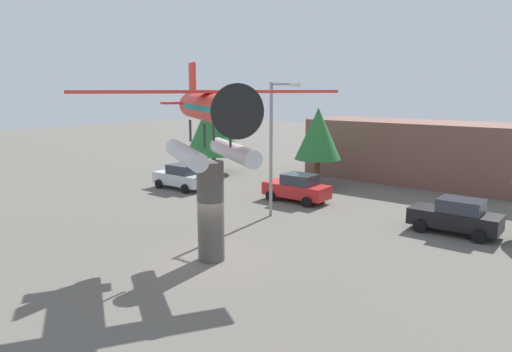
{
  "coord_description": "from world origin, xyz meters",
  "views": [
    {
      "loc": [
        12.84,
        -13.4,
        7.01
      ],
      "look_at": [
        0.0,
        3.0,
        3.1
      ],
      "focal_mm": 32.78,
      "sensor_mm": 36.0,
      "label": 1
    }
  ],
  "objects": [
    {
      "name": "ground_plane",
      "position": [
        0.0,
        0.0,
        0.0
      ],
      "size": [
        140.0,
        140.0,
        0.0
      ],
      "primitive_type": "plane",
      "color": "#605B54"
    },
    {
      "name": "display_pedestal",
      "position": [
        0.0,
        0.0,
        2.07
      ],
      "size": [
        1.1,
        1.1,
        4.14
      ],
      "primitive_type": "cylinder",
      "color": "#4C4742",
      "rests_on": "ground"
    },
    {
      "name": "floatplane_monument",
      "position": [
        0.11,
        -0.07,
        5.81
      ],
      "size": [
        7.01,
        9.43,
        4.0
      ],
      "rotation": [
        0.0,
        0.0,
        -0.55
      ],
      "color": "silver",
      "rests_on": "display_pedestal"
    },
    {
      "name": "car_near_silver",
      "position": [
        -11.31,
        8.9,
        0.88
      ],
      "size": [
        4.2,
        2.02,
        1.76
      ],
      "rotation": [
        0.0,
        0.0,
        3.14
      ],
      "color": "silver",
      "rests_on": "ground"
    },
    {
      "name": "car_mid_red",
      "position": [
        -2.81,
        10.78,
        0.88
      ],
      "size": [
        4.2,
        2.02,
        1.76
      ],
      "rotation": [
        0.0,
        0.0,
        3.14
      ],
      "color": "red",
      "rests_on": "ground"
    },
    {
      "name": "car_far_black",
      "position": [
        6.95,
        9.98,
        0.88
      ],
      "size": [
        4.2,
        2.02,
        1.76
      ],
      "rotation": [
        0.0,
        0.0,
        3.14
      ],
      "color": "black",
      "rests_on": "ground"
    },
    {
      "name": "streetlight_primary",
      "position": [
        -1.89,
        7.0,
        4.3
      ],
      "size": [
        1.84,
        0.28,
        7.34
      ],
      "color": "gray",
      "rests_on": "ground"
    },
    {
      "name": "storefront_building",
      "position": [
        0.51,
        22.0,
        2.28
      ],
      "size": [
        16.0,
        5.75,
        4.57
      ],
      "primitive_type": "cube",
      "color": "brown",
      "rests_on": "ground"
    },
    {
      "name": "tree_west",
      "position": [
        -13.92,
        15.01,
        4.12
      ],
      "size": [
        4.59,
        4.59,
        6.68
      ],
      "color": "brown",
      "rests_on": "ground"
    },
    {
      "name": "tree_east",
      "position": [
        -4.18,
        15.52,
        3.83
      ],
      "size": [
        3.31,
        3.31,
        5.69
      ],
      "color": "brown",
      "rests_on": "ground"
    }
  ]
}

